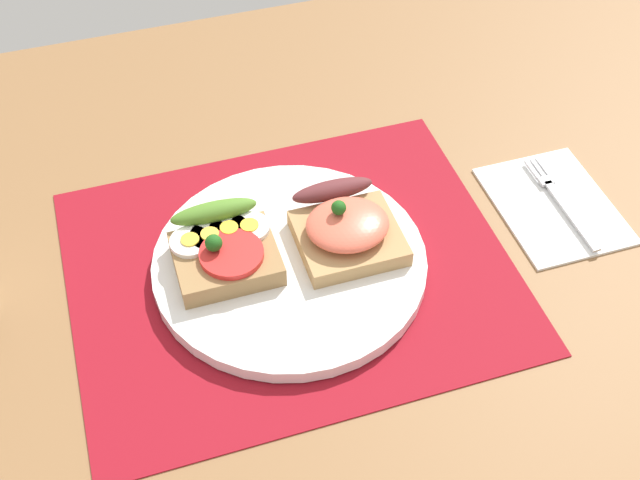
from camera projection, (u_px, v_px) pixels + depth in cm
name	position (u px, v px, depth cm)	size (l,w,h in cm)	color
ground_plane	(290.00, 280.00, 78.90)	(120.00, 90.00, 3.20)	brown
placemat	(290.00, 269.00, 77.61)	(41.21, 34.00, 0.30)	maroon
plate	(290.00, 263.00, 76.99)	(25.85, 25.85, 1.39)	white
sandwich_egg_tomato	(224.00, 248.00, 75.08)	(9.43, 9.36, 4.32)	#997447
sandwich_salmon	(346.00, 227.00, 76.64)	(9.58, 10.31, 5.17)	tan
napkin	(555.00, 206.00, 83.09)	(11.43, 14.79, 0.60)	white
fork	(560.00, 200.00, 83.06)	(1.62, 13.65, 0.32)	#B7B7BC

